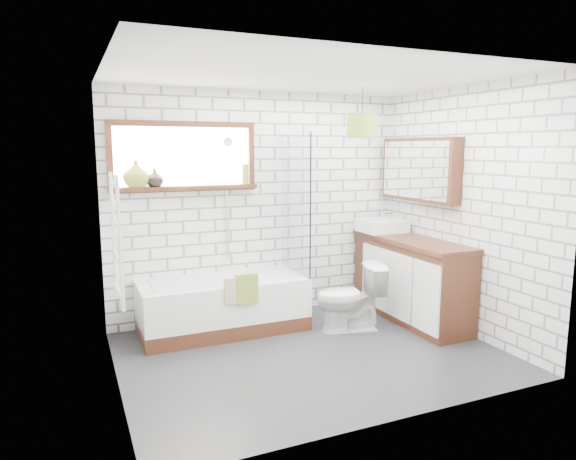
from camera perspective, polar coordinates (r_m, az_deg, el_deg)
name	(u,v)px	position (r m, az deg, el deg)	size (l,w,h in m)	color
floor	(311,354)	(4.90, 2.55, -13.62)	(3.40, 2.60, 0.01)	#26262A
ceiling	(313,75)	(4.57, 2.78, 16.87)	(3.40, 2.60, 0.01)	white
wall_back	(260,206)	(5.76, -3.08, 2.72)	(3.40, 0.01, 2.50)	white
wall_front	(399,246)	(3.46, 12.23, -1.70)	(3.40, 0.01, 2.50)	white
wall_left	(110,233)	(4.12, -19.17, -0.30)	(0.01, 2.60, 2.50)	white
wall_right	(462,211)	(5.53, 18.74, 2.00)	(0.01, 2.60, 2.50)	white
window	(184,157)	(5.44, -11.46, 8.00)	(1.52, 0.16, 0.68)	#36190F
towel_radiator	(117,239)	(4.13, -18.51, -0.94)	(0.06, 0.52, 1.00)	white
mirror_cabinet	(419,170)	(5.90, 14.39, 6.51)	(0.16, 1.20, 0.70)	#36190F
shower_riser	(227,198)	(5.58, -6.79, 3.50)	(0.02, 0.02, 1.30)	silver
bathtub	(223,305)	(5.43, -7.24, -8.26)	(1.70, 0.75, 0.55)	white
shower_screen	(296,204)	(5.50, 0.86, 2.96)	(0.02, 0.72, 1.50)	white
towel_green	(247,289)	(5.05, -4.62, -6.52)	(0.22, 0.06, 0.30)	olive
towel_beige	(234,290)	(5.01, -6.02, -6.67)	(0.19, 0.05, 0.25)	tan
vanity	(410,279)	(5.85, 13.45, -5.31)	(0.52, 1.60, 0.92)	#36190F
basin	(382,226)	(6.11, 10.37, 0.48)	(0.49, 0.43, 0.14)	white
tap	(393,220)	(6.19, 11.62, 1.13)	(0.03, 0.03, 0.17)	silver
toilet	(350,297)	(5.41, 6.88, -7.46)	(0.69, 0.39, 0.70)	white
vase_olive	(136,176)	(5.34, -16.51, 5.80)	(0.26, 0.26, 0.27)	olive
vase_dark	(155,180)	(5.36, -14.57, 5.44)	(0.18, 0.18, 0.18)	black
bottle	(245,176)	(5.59, -4.77, 6.00)	(0.07, 0.07, 0.22)	olive
pendant	(362,127)	(5.31, 8.23, 11.30)	(0.30, 0.30, 0.22)	olive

